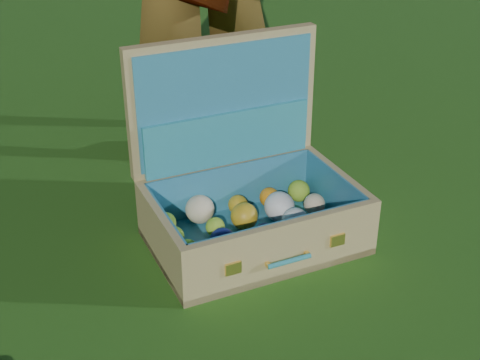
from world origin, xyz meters
TOP-DOWN VIEW (x-y plane):
  - ground at (0.00, 0.00)m, footprint 60.00×60.00m
  - suitcase at (0.15, 0.22)m, footprint 0.56×0.44m

SIDE VIEW (x-z plane):
  - ground at x=0.00m, z-range 0.00..0.00m
  - suitcase at x=0.15m, z-range -0.11..0.39m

